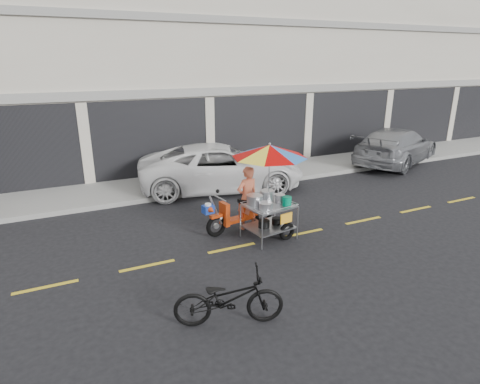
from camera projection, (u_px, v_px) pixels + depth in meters
name	position (u px, v px, depth m)	size (l,w,h in m)	color
ground	(303.00, 233.00, 10.29)	(90.00, 90.00, 0.00)	black
sidewalk	(220.00, 177.00, 14.98)	(45.00, 3.00, 0.15)	gray
shophouse_block	(232.00, 59.00, 19.18)	(36.00, 8.11, 10.40)	beige
centerline	(303.00, 233.00, 10.28)	(42.00, 0.10, 0.01)	gold
white_pickup	(222.00, 167.00, 13.59)	(2.55, 5.54, 1.54)	white
silver_pickup	(396.00, 146.00, 16.97)	(2.13, 5.23, 1.52)	#93959A
near_bicycle	(229.00, 298.00, 6.63)	(0.64, 1.83, 0.96)	black
food_vendor_rig	(260.00, 177.00, 9.82)	(2.59, 2.09, 2.40)	black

